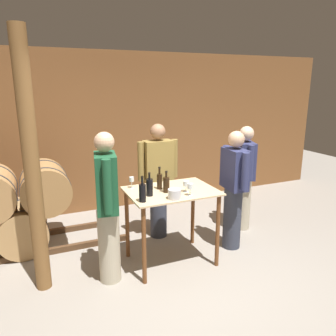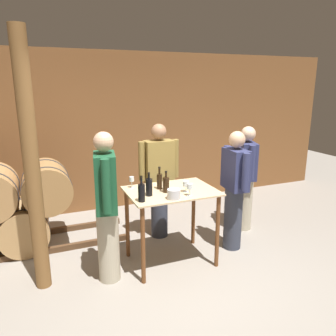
{
  "view_description": "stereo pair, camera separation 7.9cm",
  "coord_description": "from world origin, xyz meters",
  "px_view_note": "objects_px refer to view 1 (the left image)",
  "views": [
    {
      "loc": [
        -1.54,
        -2.95,
        2.16
      ],
      "look_at": [
        -0.03,
        0.54,
        1.18
      ],
      "focal_mm": 35.0,
      "sensor_mm": 36.0,
      "label": 1
    },
    {
      "loc": [
        -1.47,
        -2.98,
        2.16
      ],
      "look_at": [
        -0.03,
        0.54,
        1.18
      ],
      "focal_mm": 35.0,
      "sensor_mm": 36.0,
      "label": 2
    }
  ],
  "objects_px": {
    "ice_bucket": "(175,194)",
    "person_visitor_near_door": "(244,176)",
    "wine_bottle_far_left": "(142,192)",
    "wine_glass_near_right": "(190,187)",
    "wine_bottle_right": "(166,184)",
    "wine_glass_far_side": "(186,184)",
    "person_visitor_bearded": "(158,179)",
    "person_visitor_with_scarf": "(107,206)",
    "wine_bottle_left": "(150,187)",
    "person_host": "(234,188)",
    "wine_glass_near_left": "(132,180)",
    "wine_bottle_center": "(160,181)",
    "wine_glass_near_center": "(167,181)",
    "wooden_post": "(32,168)"
  },
  "relations": [
    {
      "from": "wine_glass_near_right",
      "to": "wine_bottle_right",
      "type": "bearing_deg",
      "value": 132.82
    },
    {
      "from": "wine_bottle_right",
      "to": "person_visitor_bearded",
      "type": "xyz_separation_m",
      "value": [
        0.2,
        0.77,
        -0.16
      ]
    },
    {
      "from": "wine_bottle_center",
      "to": "wine_bottle_right",
      "type": "bearing_deg",
      "value": -78.95
    },
    {
      "from": "wine_glass_near_left",
      "to": "person_visitor_bearded",
      "type": "relative_size",
      "value": 0.09
    },
    {
      "from": "wine_glass_near_right",
      "to": "person_host",
      "type": "xyz_separation_m",
      "value": [
        0.79,
        0.28,
        -0.2
      ]
    },
    {
      "from": "wooden_post",
      "to": "person_host",
      "type": "height_order",
      "value": "wooden_post"
    },
    {
      "from": "wine_bottle_right",
      "to": "ice_bucket",
      "type": "relative_size",
      "value": 1.76
    },
    {
      "from": "wine_bottle_center",
      "to": "person_visitor_near_door",
      "type": "bearing_deg",
      "value": 13.72
    },
    {
      "from": "wine_bottle_center",
      "to": "person_visitor_near_door",
      "type": "height_order",
      "value": "person_visitor_near_door"
    },
    {
      "from": "person_host",
      "to": "person_visitor_bearded",
      "type": "relative_size",
      "value": 0.97
    },
    {
      "from": "wine_glass_far_side",
      "to": "person_visitor_with_scarf",
      "type": "xyz_separation_m",
      "value": [
        -0.93,
        0.02,
        -0.14
      ]
    },
    {
      "from": "wine_bottle_right",
      "to": "ice_bucket",
      "type": "bearing_deg",
      "value": -91.42
    },
    {
      "from": "wine_bottle_center",
      "to": "wine_glass_far_side",
      "type": "height_order",
      "value": "wine_bottle_center"
    },
    {
      "from": "wine_glass_near_center",
      "to": "person_visitor_with_scarf",
      "type": "bearing_deg",
      "value": -169.72
    },
    {
      "from": "wine_bottle_far_left",
      "to": "person_visitor_near_door",
      "type": "xyz_separation_m",
      "value": [
        1.84,
        0.7,
        -0.21
      ]
    },
    {
      "from": "wine_bottle_left",
      "to": "person_host",
      "type": "distance_m",
      "value": 1.23
    },
    {
      "from": "wine_glass_near_center",
      "to": "wine_glass_near_left",
      "type": "bearing_deg",
      "value": 147.76
    },
    {
      "from": "ice_bucket",
      "to": "person_host",
      "type": "xyz_separation_m",
      "value": [
        0.99,
        0.3,
        -0.15
      ]
    },
    {
      "from": "wine_bottle_center",
      "to": "person_host",
      "type": "xyz_separation_m",
      "value": [
        1.01,
        -0.08,
        -0.2
      ]
    },
    {
      "from": "wine_bottle_right",
      "to": "person_visitor_with_scarf",
      "type": "bearing_deg",
      "value": -175.4
    },
    {
      "from": "wine_bottle_center",
      "to": "person_host",
      "type": "relative_size",
      "value": 0.17
    },
    {
      "from": "wooden_post",
      "to": "person_visitor_with_scarf",
      "type": "bearing_deg",
      "value": -12.25
    },
    {
      "from": "wine_glass_near_center",
      "to": "wine_glass_far_side",
      "type": "xyz_separation_m",
      "value": [
        0.18,
        -0.16,
        -0.02
      ]
    },
    {
      "from": "wine_bottle_right",
      "to": "wine_glass_near_left",
      "type": "relative_size",
      "value": 1.83
    },
    {
      "from": "wooden_post",
      "to": "person_visitor_with_scarf",
      "type": "height_order",
      "value": "wooden_post"
    },
    {
      "from": "wine_bottle_far_left",
      "to": "person_visitor_with_scarf",
      "type": "bearing_deg",
      "value": 159.56
    },
    {
      "from": "wine_bottle_right",
      "to": "wine_glass_near_center",
      "type": "bearing_deg",
      "value": 63.23
    },
    {
      "from": "wine_bottle_far_left",
      "to": "wooden_post",
      "type": "bearing_deg",
      "value": 164.92
    },
    {
      "from": "wine_glass_near_left",
      "to": "wine_glass_near_right",
      "type": "xyz_separation_m",
      "value": [
        0.52,
        -0.53,
        0.0
      ]
    },
    {
      "from": "wine_bottle_left",
      "to": "person_visitor_with_scarf",
      "type": "distance_m",
      "value": 0.51
    },
    {
      "from": "wine_glass_far_side",
      "to": "wine_bottle_center",
      "type": "bearing_deg",
      "value": 137.7
    },
    {
      "from": "wine_bottle_center",
      "to": "person_visitor_with_scarf",
      "type": "relative_size",
      "value": 0.16
    },
    {
      "from": "wine_glass_far_side",
      "to": "wine_glass_near_right",
      "type": "bearing_deg",
      "value": -97.16
    },
    {
      "from": "wine_bottle_left",
      "to": "wine_bottle_right",
      "type": "bearing_deg",
      "value": 9.82
    },
    {
      "from": "wine_bottle_right",
      "to": "wine_glass_near_center",
      "type": "relative_size",
      "value": 1.66
    },
    {
      "from": "wine_bottle_center",
      "to": "wine_bottle_left",
      "type": "bearing_deg",
      "value": -137.08
    },
    {
      "from": "wooden_post",
      "to": "wine_bottle_far_left",
      "type": "distance_m",
      "value": 1.14
    },
    {
      "from": "ice_bucket",
      "to": "person_visitor_near_door",
      "type": "distance_m",
      "value": 1.67
    },
    {
      "from": "wine_glass_near_right",
      "to": "person_visitor_near_door",
      "type": "height_order",
      "value": "person_visitor_near_door"
    },
    {
      "from": "wine_bottle_far_left",
      "to": "wine_glass_near_right",
      "type": "height_order",
      "value": "wine_bottle_far_left"
    },
    {
      "from": "wine_glass_near_left",
      "to": "person_visitor_with_scarf",
      "type": "relative_size",
      "value": 0.08
    },
    {
      "from": "wine_bottle_center",
      "to": "person_visitor_bearded",
      "type": "bearing_deg",
      "value": 69.82
    },
    {
      "from": "wine_bottle_far_left",
      "to": "ice_bucket",
      "type": "height_order",
      "value": "wine_bottle_far_left"
    },
    {
      "from": "wine_glass_near_left",
      "to": "wine_glass_near_right",
      "type": "distance_m",
      "value": 0.74
    },
    {
      "from": "wooden_post",
      "to": "wine_glass_far_side",
      "type": "relative_size",
      "value": 20.45
    },
    {
      "from": "wine_bottle_far_left",
      "to": "wine_bottle_center",
      "type": "bearing_deg",
      "value": 45.16
    },
    {
      "from": "wine_bottle_far_left",
      "to": "wine_glass_near_left",
      "type": "relative_size",
      "value": 2.03
    },
    {
      "from": "wooden_post",
      "to": "person_visitor_bearded",
      "type": "xyz_separation_m",
      "value": [
        1.62,
        0.67,
        -0.48
      ]
    },
    {
      "from": "wine_bottle_left",
      "to": "wine_bottle_right",
      "type": "height_order",
      "value": "wine_bottle_left"
    },
    {
      "from": "wooden_post",
      "to": "wine_glass_near_center",
      "type": "bearing_deg",
      "value": -0.63
    }
  ]
}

